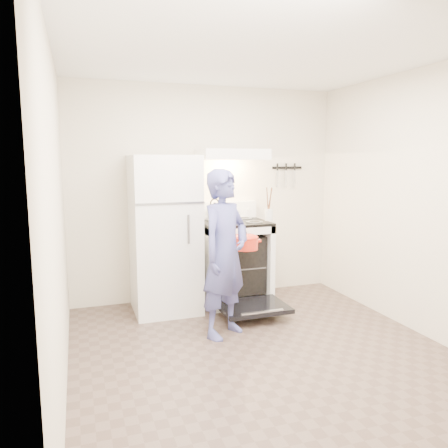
{
  "coord_description": "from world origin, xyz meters",
  "views": [
    {
      "loc": [
        -1.46,
        -3.18,
        1.66
      ],
      "look_at": [
        -0.05,
        1.0,
        1.0
      ],
      "focal_mm": 35.0,
      "sensor_mm": 36.0,
      "label": 1
    }
  ],
  "objects_px": {
    "refrigerator": "(165,234)",
    "person": "(225,254)",
    "tea_kettle": "(215,209)",
    "stove_body": "(234,263)",
    "dutch_oven": "(245,243)"
  },
  "relations": [
    {
      "from": "refrigerator",
      "to": "person",
      "type": "relative_size",
      "value": 1.08
    },
    {
      "from": "person",
      "to": "refrigerator",
      "type": "bearing_deg",
      "value": 81.8
    },
    {
      "from": "tea_kettle",
      "to": "person",
      "type": "bearing_deg",
      "value": -102.68
    },
    {
      "from": "stove_body",
      "to": "person",
      "type": "distance_m",
      "value": 1.04
    },
    {
      "from": "dutch_oven",
      "to": "refrigerator",
      "type": "bearing_deg",
      "value": 147.83
    },
    {
      "from": "tea_kettle",
      "to": "person",
      "type": "distance_m",
      "value": 1.17
    },
    {
      "from": "stove_body",
      "to": "tea_kettle",
      "type": "relative_size",
      "value": 3.7
    },
    {
      "from": "dutch_oven",
      "to": "person",
      "type": "bearing_deg",
      "value": -131.99
    },
    {
      "from": "stove_body",
      "to": "dutch_oven",
      "type": "bearing_deg",
      "value": -96.43
    },
    {
      "from": "refrigerator",
      "to": "person",
      "type": "distance_m",
      "value": 0.96
    },
    {
      "from": "tea_kettle",
      "to": "person",
      "type": "height_order",
      "value": "person"
    },
    {
      "from": "refrigerator",
      "to": "stove_body",
      "type": "xyz_separation_m",
      "value": [
        0.81,
        0.02,
        -0.39
      ]
    },
    {
      "from": "person",
      "to": "dutch_oven",
      "type": "height_order",
      "value": "person"
    },
    {
      "from": "person",
      "to": "tea_kettle",
      "type": "bearing_deg",
      "value": 44.57
    },
    {
      "from": "person",
      "to": "dutch_oven",
      "type": "xyz_separation_m",
      "value": [
        0.36,
        0.4,
        0.0
      ]
    }
  ]
}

